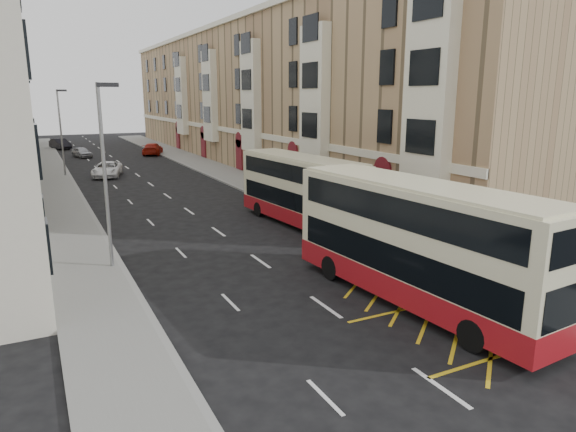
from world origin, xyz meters
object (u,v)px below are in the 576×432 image
street_lamp_near (105,166)px  car_silver (82,152)px  double_decker_front (417,243)px  white_van (107,169)px  pedestrian_mid (559,276)px  street_lamp_far (61,128)px  car_red (153,149)px  double_decker_rear (301,191)px  pedestrian_far (462,254)px  pedestrian_near (534,263)px  car_dark (60,144)px

street_lamp_near → car_silver: (2.96, 46.04, -3.98)m
double_decker_front → white_van: 37.85m
double_decker_front → pedestrian_mid: 5.51m
street_lamp_far → car_red: size_ratio=1.52×
double_decker_front → double_decker_rear: (1.81, 12.40, -0.22)m
street_lamp_near → street_lamp_far: 30.00m
street_lamp_near → pedestrian_far: (13.23, -7.76, -3.63)m
pedestrian_near → pedestrian_far: size_ratio=1.04×
car_red → car_silver: bearing=13.8°
double_decker_rear → car_dark: (-10.16, 55.02, -1.35)m
white_van → car_silver: bearing=108.0°
white_van → car_dark: (-2.44, 30.07, 0.06)m
pedestrian_near → white_van: pedestrian_near is taller
white_van → car_silver: (-0.63, 17.85, -0.06)m
pedestrian_mid → car_red: pedestrian_mid is taller
street_lamp_near → pedestrian_far: bearing=-30.4°
street_lamp_far → car_red: (11.55, 15.04, -3.87)m
car_silver → pedestrian_mid: bearing=-93.7°
double_decker_rear → car_dark: 55.96m
car_dark → street_lamp_near: bearing=-108.5°
pedestrian_near → car_red: 55.20m
street_lamp_near → pedestrian_far: size_ratio=4.65×
double_decker_rear → white_van: double_decker_rear is taller
street_lamp_near → double_decker_front: (9.51, -9.15, -2.30)m
street_lamp_far → pedestrian_mid: street_lamp_far is taller
white_van → car_silver: white_van is taller
car_silver → double_decker_front: bearing=-98.1°
car_red → double_decker_front: bearing=108.3°
double_decker_rear → car_dark: size_ratio=2.27×
street_lamp_far → white_van: (3.59, -1.80, -3.93)m
street_lamp_near → car_dark: 58.40m
double_decker_front → pedestrian_mid: bearing=-31.4°
double_decker_front → car_red: (2.04, 54.19, -1.57)m
white_van → car_red: size_ratio=0.97×
pedestrian_near → car_red: pedestrian_near is taller
street_lamp_near → pedestrian_mid: 18.73m
pedestrian_near → car_red: bearing=-123.7°
pedestrian_far → street_lamp_far: bearing=-68.1°
car_dark → pedestrian_near: bearing=-96.0°
street_lamp_near → car_dark: street_lamp_near is taller
pedestrian_mid → pedestrian_far: (-1.06, 3.82, -0.08)m
street_lamp_far → double_decker_rear: street_lamp_far is taller
pedestrian_far → car_silver: 54.78m
double_decker_front → white_van: size_ratio=2.28×
street_lamp_far → car_silver: street_lamp_far is taller
car_dark → car_silver: bearing=-98.9°
double_decker_front → car_dark: double_decker_front is taller
pedestrian_near → car_red: size_ratio=0.34×
double_decker_front → white_van: double_decker_front is taller
street_lamp_near → pedestrian_mid: street_lamp_near is taller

